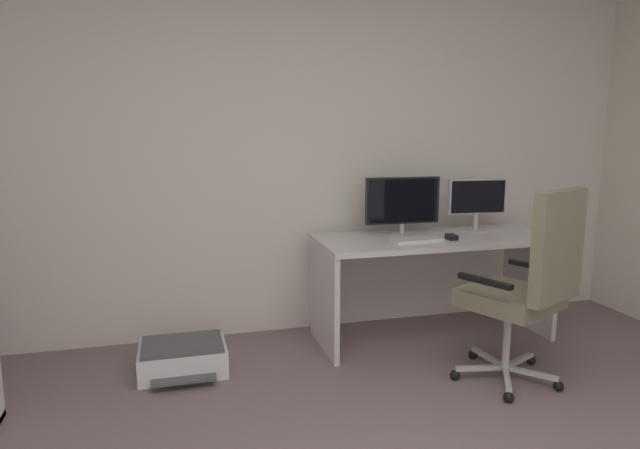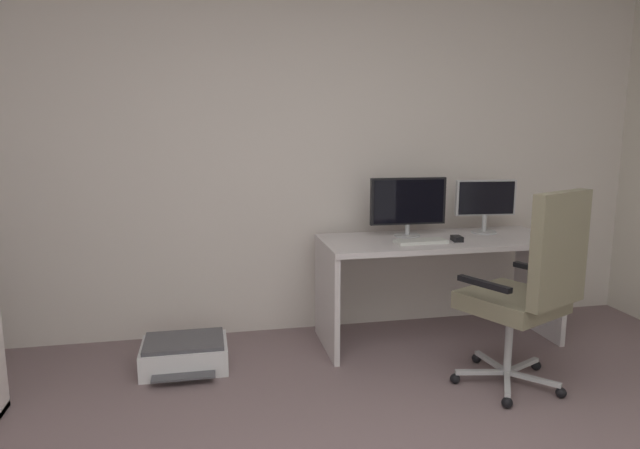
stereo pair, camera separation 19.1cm
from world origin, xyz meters
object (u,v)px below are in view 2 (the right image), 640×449
(desk, at_px, (438,264))
(computer_mouse, at_px, (457,239))
(monitor_secondary, at_px, (485,201))
(keyboard, at_px, (421,241))
(office_chair, at_px, (530,285))
(printer, at_px, (185,354))
(monitor_main, at_px, (408,203))

(desk, bearing_deg, computer_mouse, -56.52)
(desk, bearing_deg, monitor_secondary, 16.34)
(monitor_secondary, xyz_separation_m, keyboard, (-0.57, -0.23, -0.22))
(computer_mouse, relative_size, office_chair, 0.09)
(keyboard, height_order, printer, keyboard)
(monitor_main, distance_m, keyboard, 0.32)
(monitor_main, distance_m, monitor_secondary, 0.58)
(monitor_secondary, bearing_deg, monitor_main, -179.99)
(keyboard, relative_size, computer_mouse, 3.40)
(monitor_secondary, bearing_deg, desk, -163.66)
(printer, bearing_deg, office_chair, -20.13)
(desk, xyz_separation_m, computer_mouse, (0.07, -0.11, 0.20))
(monitor_main, bearing_deg, computer_mouse, -40.76)
(desk, height_order, monitor_secondary, monitor_secondary)
(keyboard, bearing_deg, printer, 177.58)
(monitor_secondary, height_order, computer_mouse, monitor_secondary)
(desk, distance_m, computer_mouse, 0.24)
(monitor_secondary, relative_size, office_chair, 0.38)
(office_chair, distance_m, printer, 2.08)
(printer, bearing_deg, keyboard, 0.61)
(monitor_main, xyz_separation_m, monitor_secondary, (0.58, 0.00, -0.00))
(desk, distance_m, printer, 1.78)
(keyboard, bearing_deg, monitor_main, 88.92)
(printer, bearing_deg, desk, 4.45)
(monitor_main, relative_size, monitor_secondary, 1.23)
(office_chair, bearing_deg, monitor_secondary, 77.16)
(keyboard, bearing_deg, monitor_secondary, 19.04)
(monitor_secondary, height_order, office_chair, office_chair)
(monitor_main, bearing_deg, desk, -31.13)
(desk, relative_size, keyboard, 4.73)
(monitor_main, distance_m, computer_mouse, 0.41)
(desk, relative_size, computer_mouse, 16.07)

